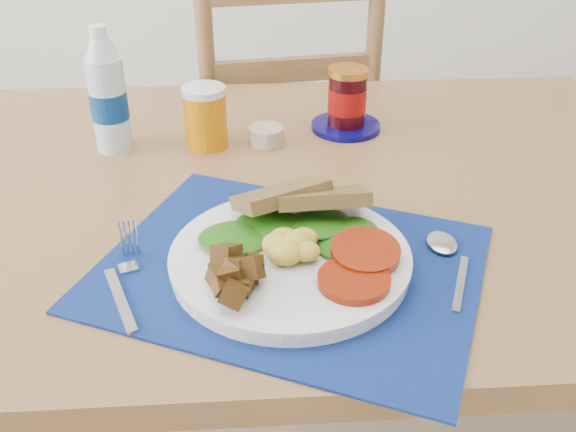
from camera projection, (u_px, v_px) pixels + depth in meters
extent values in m
cube|color=brown|center=(268.00, 193.00, 1.03)|extent=(1.40, 0.90, 0.04)
cylinder|color=brown|center=(522.00, 239.00, 1.59)|extent=(0.06, 0.06, 0.71)
cube|color=brown|center=(278.00, 153.00, 1.78)|extent=(0.50, 0.48, 0.04)
cylinder|color=brown|center=(326.00, 190.00, 2.09)|extent=(0.04, 0.04, 0.43)
cylinder|color=brown|center=(208.00, 201.00, 2.02)|extent=(0.04, 0.04, 0.43)
cylinder|color=brown|center=(358.00, 252.00, 1.78)|extent=(0.04, 0.04, 0.43)
cylinder|color=brown|center=(220.00, 268.00, 1.72)|extent=(0.04, 0.04, 0.43)
cube|color=#040A32|center=(290.00, 267.00, 0.82)|extent=(0.58, 0.53, 0.00)
cylinder|color=silver|center=(290.00, 260.00, 0.81)|extent=(0.30, 0.30, 0.02)
ellipsoid|color=gold|center=(295.00, 244.00, 0.79)|extent=(0.07, 0.06, 0.03)
cylinder|color=#8E1F05|center=(360.00, 268.00, 0.77)|extent=(0.09, 0.09, 0.01)
ellipsoid|color=#0B4208|center=(296.00, 230.00, 0.84)|extent=(0.16, 0.10, 0.02)
cube|color=olive|center=(302.00, 197.00, 0.86)|extent=(0.14, 0.11, 0.04)
cube|color=#B2B5BA|center=(120.00, 300.00, 0.76)|extent=(0.06, 0.12, 0.00)
cube|color=#B2B5BA|center=(130.00, 258.00, 0.83)|extent=(0.04, 0.07, 0.00)
cube|color=#B2B5BA|center=(460.00, 284.00, 0.78)|extent=(0.05, 0.11, 0.00)
ellipsoid|color=#B2B5BA|center=(442.00, 244.00, 0.85)|extent=(0.04, 0.06, 0.00)
cylinder|color=#ADBFCC|center=(109.00, 105.00, 1.08)|extent=(0.06, 0.06, 0.16)
cylinder|color=navy|center=(109.00, 105.00, 1.08)|extent=(0.06, 0.06, 0.05)
cone|color=#ADBFCC|center=(100.00, 47.00, 1.03)|extent=(0.06, 0.06, 0.04)
cylinder|color=white|center=(98.00, 30.00, 1.01)|extent=(0.03, 0.03, 0.02)
cylinder|color=#C26F05|center=(206.00, 119.00, 1.11)|extent=(0.07, 0.07, 0.10)
cylinder|color=tan|center=(266.00, 136.00, 1.13)|extent=(0.06, 0.06, 0.03)
cylinder|color=#060550|center=(346.00, 126.00, 1.19)|extent=(0.13, 0.13, 0.01)
cylinder|color=black|center=(347.00, 100.00, 1.16)|extent=(0.07, 0.07, 0.09)
cylinder|color=maroon|center=(347.00, 100.00, 1.16)|extent=(0.07, 0.07, 0.04)
cylinder|color=#C17A20|center=(348.00, 72.00, 1.14)|extent=(0.07, 0.07, 0.01)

